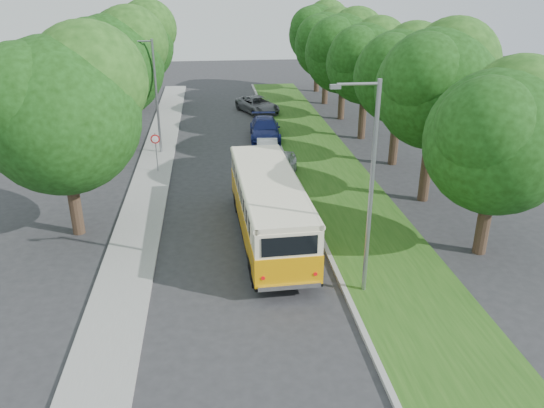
{
  "coord_description": "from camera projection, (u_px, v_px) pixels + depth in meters",
  "views": [
    {
      "loc": [
        -1.15,
        -19.15,
        10.96
      ],
      "look_at": [
        1.44,
        2.87,
        1.5
      ],
      "focal_mm": 35.0,
      "sensor_mm": 36.0,
      "label": 1
    }
  ],
  "objects": [
    {
      "name": "car_silver",
      "position": [
        279.0,
        167.0,
        31.22
      ],
      "size": [
        2.87,
        4.64,
        1.47
      ],
      "primitive_type": "imported",
      "rotation": [
        0.0,
        0.0,
        -0.28
      ],
      "color": "silver",
      "rests_on": "ground"
    },
    {
      "name": "sidewalk",
      "position": [
        141.0,
        220.0,
        25.95
      ],
      "size": [
        2.2,
        70.0,
        0.12
      ],
      "primitive_type": "cube",
      "color": "gray",
      "rests_on": "ground"
    },
    {
      "name": "car_white",
      "position": [
        267.0,
        151.0,
        34.49
      ],
      "size": [
        1.7,
        3.97,
        1.27
      ],
      "primitive_type": "imported",
      "rotation": [
        0.0,
        0.0,
        -0.09
      ],
      "color": "silver",
      "rests_on": "ground"
    },
    {
      "name": "ground",
      "position": [
        245.0,
        266.0,
        21.92
      ],
      "size": [
        120.0,
        120.0,
        0.0
      ],
      "primitive_type": "plane",
      "color": "#2B2B2D",
      "rests_on": "ground"
    },
    {
      "name": "curb",
      "position": [
        309.0,
        212.0,
        26.84
      ],
      "size": [
        0.2,
        70.0,
        0.15
      ],
      "primitive_type": "cube",
      "color": "gray",
      "rests_on": "ground"
    },
    {
      "name": "vintage_bus",
      "position": [
        269.0,
        209.0,
        23.52
      ],
      "size": [
        2.97,
        10.3,
        3.03
      ],
      "primitive_type": null,
      "rotation": [
        0.0,
        0.0,
        0.03
      ],
      "color": "#F2A007",
      "rests_on": "ground"
    },
    {
      "name": "car_grey",
      "position": [
        258.0,
        105.0,
        46.63
      ],
      "size": [
        4.05,
        5.6,
        1.42
      ],
      "primitive_type": "imported",
      "rotation": [
        0.0,
        0.0,
        0.37
      ],
      "color": "#55575D",
      "rests_on": "ground"
    },
    {
      "name": "warning_sign",
      "position": [
        156.0,
        146.0,
        31.71
      ],
      "size": [
        0.56,
        0.1,
        2.5
      ],
      "color": "gray",
      "rests_on": "ground"
    },
    {
      "name": "lamppost_far",
      "position": [
        155.0,
        93.0,
        34.42
      ],
      "size": [
        1.71,
        0.16,
        7.5
      ],
      "color": "gray",
      "rests_on": "ground"
    },
    {
      "name": "treeline",
      "position": [
        271.0,
        58.0,
        36.37
      ],
      "size": [
        24.27,
        41.91,
        9.46
      ],
      "color": "#332319",
      "rests_on": "ground"
    },
    {
      "name": "lamppost_near",
      "position": [
        369.0,
        185.0,
        18.37
      ],
      "size": [
        1.71,
        0.16,
        8.0
      ],
      "color": "gray",
      "rests_on": "ground"
    },
    {
      "name": "car_blue",
      "position": [
        265.0,
        129.0,
        38.89
      ],
      "size": [
        2.47,
        5.41,
        1.53
      ],
      "primitive_type": "imported",
      "rotation": [
        0.0,
        0.0,
        -0.06
      ],
      "color": "navy",
      "rests_on": "ground"
    },
    {
      "name": "grass_verge",
      "position": [
        354.0,
        210.0,
        27.1
      ],
      "size": [
        4.5,
        70.0,
        0.13
      ],
      "primitive_type": "cube",
      "color": "#224C14",
      "rests_on": "ground"
    }
  ]
}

